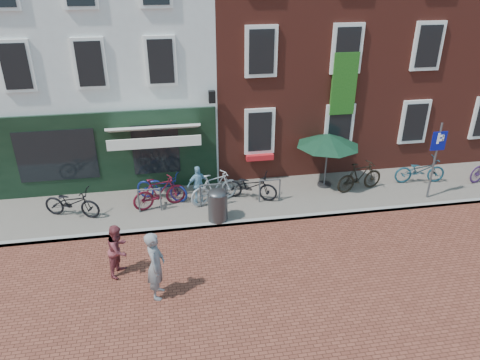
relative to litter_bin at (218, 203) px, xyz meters
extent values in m
plane|color=brown|center=(1.39, -0.30, -0.69)|extent=(80.00, 80.00, 0.00)
cube|color=slate|center=(2.39, 1.20, -0.64)|extent=(24.00, 3.00, 0.10)
cube|color=silver|center=(-3.61, 6.70, 3.81)|extent=(8.00, 8.00, 9.00)
cube|color=maroon|center=(3.39, 6.70, 4.31)|extent=(6.00, 8.00, 10.00)
cube|color=maroon|center=(9.39, 6.70, 4.31)|extent=(6.00, 8.00, 10.00)
cylinder|color=#3D3D40|center=(0.00, 0.00, -0.12)|extent=(0.62, 0.62, 0.92)
ellipsoid|color=#3D3D40|center=(0.00, 0.00, 0.41)|extent=(0.62, 0.62, 0.28)
cylinder|color=#4C4C4F|center=(7.37, 0.23, 0.77)|extent=(0.07, 0.07, 2.72)
cube|color=navy|center=(7.37, 0.21, 1.51)|extent=(0.50, 0.04, 0.65)
cylinder|color=#4C4C4F|center=(4.14, 1.71, -0.55)|extent=(0.50, 0.50, 0.08)
cylinder|color=#4C4C4F|center=(4.14, 1.71, 0.36)|extent=(0.06, 0.06, 1.89)
cone|color=#123622|center=(4.14, 1.71, 1.30)|extent=(2.24, 2.24, 0.45)
imported|color=slate|center=(-1.92, -3.18, 0.22)|extent=(0.52, 0.71, 1.81)
imported|color=brown|center=(-2.89, -2.10, 0.04)|extent=(0.79, 0.87, 1.46)
imported|color=#78ABC7|center=(-0.49, 1.25, 0.08)|extent=(0.83, 0.50, 1.33)
imported|color=black|center=(-4.56, 1.03, -0.10)|extent=(1.97, 1.23, 0.98)
imported|color=#5A0E1C|center=(-1.79, 1.15, -0.04)|extent=(1.88, 0.99, 1.09)
imported|color=navy|center=(-1.71, 1.66, -0.10)|extent=(1.96, 1.38, 0.98)
imported|color=#B1B1B3|center=(0.05, 1.17, -0.04)|extent=(1.86, 1.17, 1.09)
imported|color=black|center=(1.29, 1.20, -0.10)|extent=(1.97, 1.35, 0.98)
imported|color=black|center=(5.22, 1.14, -0.04)|extent=(1.87, 0.86, 1.09)
imported|color=#173C4B|center=(7.66, 1.37, -0.10)|extent=(1.92, 0.85, 0.98)
camera|label=1|loc=(-1.43, -12.27, 6.89)|focal=33.78mm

